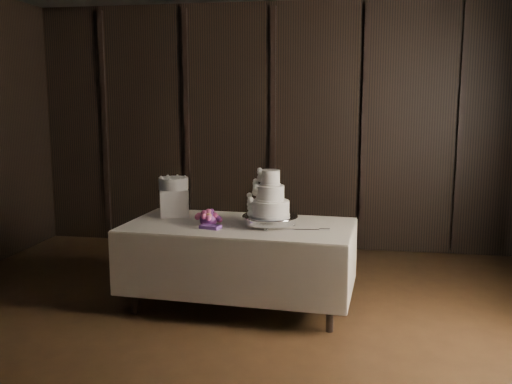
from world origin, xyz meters
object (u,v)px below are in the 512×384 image
at_px(display_table, 239,262).
at_px(box_pedestal, 174,202).
at_px(wedding_cake, 266,198).
at_px(bouquet, 208,219).
at_px(cake_stand, 270,221).
at_px(small_cake, 174,183).

relative_size(display_table, box_pedestal, 7.88).
distance_m(wedding_cake, bouquet, 0.54).
bearing_deg(box_pedestal, cake_stand, -17.09).
distance_m(bouquet, small_cake, 0.62).
xyz_separation_m(wedding_cake, bouquet, (-0.50, -0.05, -0.19)).
distance_m(cake_stand, small_cake, 1.04).
relative_size(wedding_cake, box_pedestal, 1.54).
xyz_separation_m(cake_stand, bouquet, (-0.53, -0.07, 0.02)).
bearing_deg(box_pedestal, small_cake, 0.00).
bearing_deg(small_cake, wedding_cake, -18.52).
distance_m(box_pedestal, small_cake, 0.18).
height_order(bouquet, box_pedestal, box_pedestal).
distance_m(bouquet, box_pedestal, 0.57).
height_order(cake_stand, box_pedestal, box_pedestal).
height_order(wedding_cake, bouquet, wedding_cake).
bearing_deg(cake_stand, box_pedestal, 162.91).
xyz_separation_m(display_table, wedding_cake, (0.25, -0.05, 0.59)).
bearing_deg(small_cake, bouquet, -40.40).
height_order(wedding_cake, small_cake, wedding_cake).
height_order(cake_stand, small_cake, small_cake).
bearing_deg(wedding_cake, cake_stand, 22.58).
height_order(cake_stand, wedding_cake, wedding_cake).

